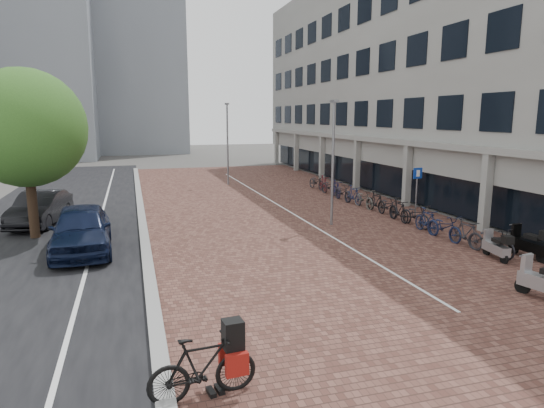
# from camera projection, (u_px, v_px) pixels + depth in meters

# --- Properties ---
(ground) EXTENTS (140.00, 140.00, 0.00)m
(ground) POSITION_uv_depth(u_px,v_px,m) (330.00, 283.00, 14.04)
(ground) COLOR #474442
(ground) RESTS_ON ground
(plaza_brick) EXTENTS (14.50, 42.00, 0.04)m
(plaza_brick) POSITION_uv_depth(u_px,v_px,m) (276.00, 206.00, 25.91)
(plaza_brick) COLOR brown
(plaza_brick) RESTS_ON ground
(street_asphalt) EXTENTS (8.00, 50.00, 0.03)m
(street_asphalt) POSITION_uv_depth(u_px,v_px,m) (57.00, 218.00, 22.83)
(street_asphalt) COLOR black
(street_asphalt) RESTS_ON ground
(curb) EXTENTS (0.35, 42.00, 0.14)m
(curb) POSITION_uv_depth(u_px,v_px,m) (141.00, 212.00, 23.91)
(curb) COLOR gray
(curb) RESTS_ON ground
(lane_line) EXTENTS (0.12, 44.00, 0.00)m
(lane_line) POSITION_uv_depth(u_px,v_px,m) (101.00, 216.00, 23.39)
(lane_line) COLOR white
(lane_line) RESTS_ON street_asphalt
(parking_line) EXTENTS (0.10, 30.00, 0.00)m
(parking_line) POSITION_uv_depth(u_px,v_px,m) (279.00, 206.00, 25.96)
(parking_line) COLOR white
(parking_line) RESTS_ON plaza_brick
(office_building) EXTENTS (8.40, 40.00, 15.00)m
(office_building) POSITION_uv_depth(u_px,v_px,m) (418.00, 61.00, 31.22)
(office_building) COLOR gray
(office_building) RESTS_ON ground
(bg_towers) EXTENTS (33.00, 23.00, 32.00)m
(bg_towers) POSITION_uv_depth(u_px,v_px,m) (42.00, 34.00, 53.62)
(bg_towers) COLOR gray
(bg_towers) RESTS_ON ground
(car_navy) EXTENTS (2.22, 5.08, 1.70)m
(car_navy) POSITION_uv_depth(u_px,v_px,m) (81.00, 229.00, 17.04)
(car_navy) COLOR black
(car_navy) RESTS_ON ground
(car_dark) EXTENTS (2.35, 4.78, 1.51)m
(car_dark) POSITION_uv_depth(u_px,v_px,m) (40.00, 208.00, 21.40)
(car_dark) COLOR black
(car_dark) RESTS_ON ground
(hero_bike) EXTENTS (1.96, 0.71, 1.36)m
(hero_bike) POSITION_uv_depth(u_px,v_px,m) (203.00, 366.00, 8.17)
(hero_bike) COLOR black
(hero_bike) RESTS_ON ground
(shoes) EXTENTS (0.45, 0.40, 0.10)m
(shoes) POSITION_uv_depth(u_px,v_px,m) (215.00, 392.00, 8.37)
(shoes) COLOR black
(shoes) RESTS_ON ground
(scooter_front) EXTENTS (0.67, 1.49, 0.99)m
(scooter_front) POSITION_uv_depth(u_px,v_px,m) (496.00, 246.00, 16.18)
(scooter_front) COLOR #97979C
(scooter_front) RESTS_ON ground
(scooter_mid) EXTENTS (0.62, 1.68, 1.14)m
(scooter_mid) POSITION_uv_depth(u_px,v_px,m) (529.00, 243.00, 16.29)
(scooter_mid) COLOR black
(scooter_mid) RESTS_ON ground
(parking_sign) EXTENTS (0.51, 0.12, 2.45)m
(parking_sign) POSITION_uv_depth(u_px,v_px,m) (417.00, 185.00, 22.52)
(parking_sign) COLOR slate
(parking_sign) RESTS_ON ground
(lamp_near) EXTENTS (0.12, 0.12, 5.48)m
(lamp_near) POSITION_uv_depth(u_px,v_px,m) (333.00, 165.00, 20.87)
(lamp_near) COLOR slate
(lamp_near) RESTS_ON ground
(lamp_far) EXTENTS (0.12, 0.12, 5.69)m
(lamp_far) POSITION_uv_depth(u_px,v_px,m) (228.00, 145.00, 33.52)
(lamp_far) COLOR slate
(lamp_far) RESTS_ON ground
(street_tree) EXTENTS (4.60, 4.60, 6.70)m
(street_tree) POSITION_uv_depth(u_px,v_px,m) (29.00, 131.00, 18.59)
(street_tree) COLOR #382619
(street_tree) RESTS_ON ground
(bike_row) EXTENTS (1.21, 18.15, 1.05)m
(bike_row) POSITION_uv_depth(u_px,v_px,m) (375.00, 202.00, 24.27)
(bike_row) COLOR black
(bike_row) RESTS_ON ground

